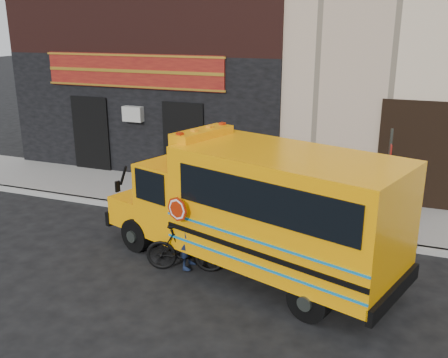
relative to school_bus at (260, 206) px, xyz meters
name	(u,v)px	position (x,y,z in m)	size (l,w,h in m)	color
ground	(211,270)	(-0.98, -0.33, -1.51)	(120.00, 120.00, 0.00)	black
curb	(249,224)	(-0.98, 2.27, -1.43)	(40.00, 0.20, 0.15)	#9A9A94
sidewalk	(265,206)	(-0.98, 3.77, -1.43)	(40.00, 3.00, 0.15)	gray
school_bus	(260,206)	(0.00, 0.00, 0.00)	(7.22, 4.13, 2.92)	black
sign_pole	(387,181)	(2.36, 2.61, 0.06)	(0.08, 0.25, 2.82)	#3D443F
bicycle	(185,249)	(-1.48, -0.55, -0.99)	(0.49, 1.73, 1.04)	black
cyclist	(188,235)	(-1.45, -0.45, -0.69)	(0.60, 0.39, 1.63)	black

